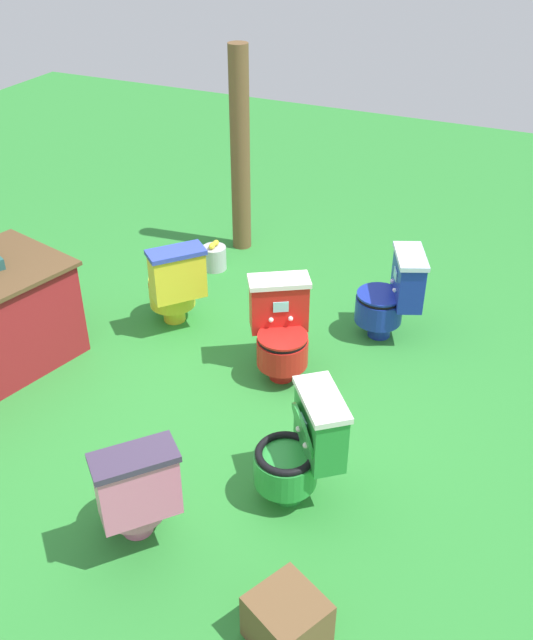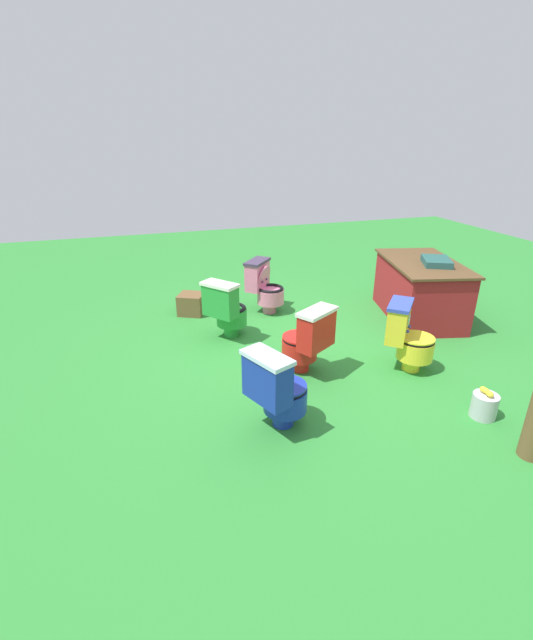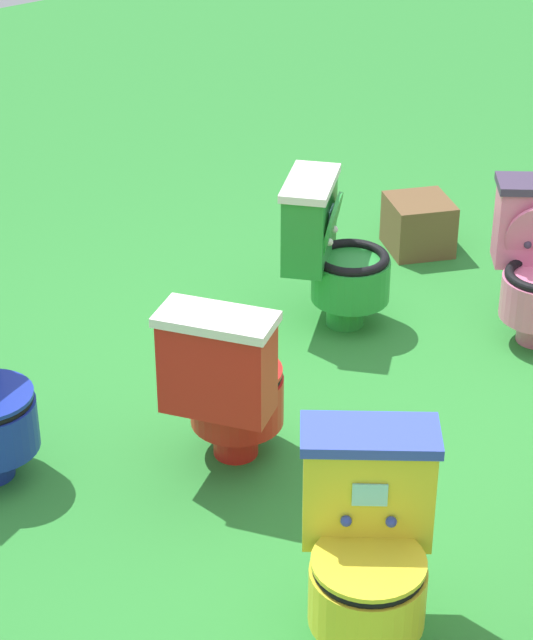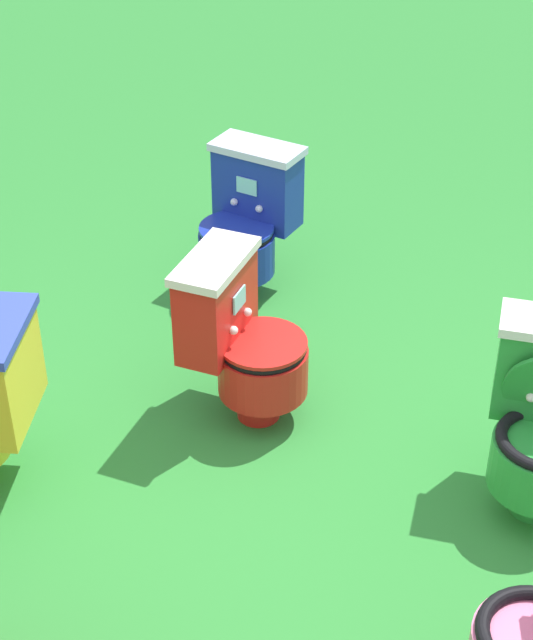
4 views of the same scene
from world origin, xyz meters
name	(u,v)px [view 2 (image 2 of 4)]	position (x,y,z in m)	size (l,w,h in m)	color
ground	(314,346)	(0.00, 0.00, 0.00)	(14.00, 14.00, 0.00)	#2D8433
toilet_blue	(277,390)	(1.31, -0.90, 0.37)	(0.56, 0.61, 0.73)	#192D9E
toilet_pink	(264,286)	(-1.22, -0.23, 0.37)	(0.63, 0.63, 0.73)	pink
toilet_red	(307,340)	(0.52, -0.31, 0.37)	(0.63, 0.60, 0.73)	red
toilet_yellow	(408,336)	(0.76, 0.71, 0.37)	(0.63, 0.64, 0.73)	yellow
toilet_green	(227,309)	(-0.55, -0.91, 0.37)	(0.62, 0.64, 0.73)	green
vendor_table	(420,289)	(-0.42, 1.70, 0.39)	(1.62, 1.19, 0.85)	maroon
small_crate	(192,304)	(-1.45, -1.21, 0.14)	(0.33, 0.32, 0.28)	brown
lemon_bucket	(484,405)	(1.71, 0.87, 0.12)	(0.22, 0.22, 0.28)	#B7B7BF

